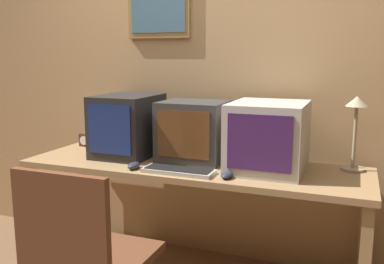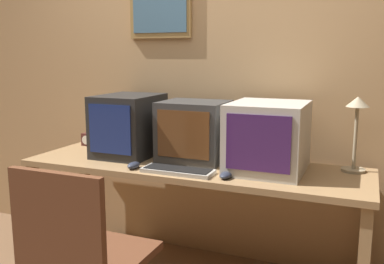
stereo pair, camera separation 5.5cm
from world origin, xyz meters
The scene contains 10 objects.
wall_back centered at (0.00, 1.15, 1.30)m, with size 8.00×0.08×2.60m.
desk centered at (0.00, 0.75, 0.66)m, with size 2.10×0.63×0.74m.
monitor_left centered at (-0.48, 0.82, 0.94)m, with size 0.36×0.46×0.40m.
monitor_center centered at (-0.03, 0.86, 0.92)m, with size 0.40×0.36×0.37m.
monitor_right centered at (0.45, 0.79, 0.93)m, with size 0.42×0.48×0.39m.
keyboard_main centered at (0.00, 0.54, 0.75)m, with size 0.41×0.15×0.03m.
mouse_near_keyboard centered at (0.28, 0.54, 0.75)m, with size 0.06×0.11×0.03m.
mouse_far_corner centered at (-0.28, 0.52, 0.76)m, with size 0.06×0.11×0.04m.
desk_clock centered at (-0.92, 0.96, 0.78)m, with size 0.09×0.05×0.09m.
desk_lamp centered at (0.92, 0.95, 1.03)m, with size 0.14×0.14×0.43m.
Camera 1 is at (0.92, -1.61, 1.39)m, focal length 40.00 mm.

